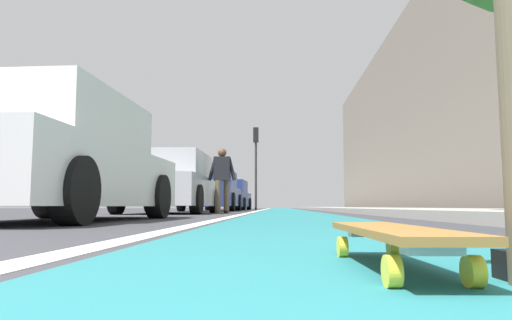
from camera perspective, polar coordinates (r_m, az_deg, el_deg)
ground_plane at (r=10.34m, az=4.31°, el=-6.64°), size 80.00×80.00×0.00m
bike_lane_paint at (r=24.34m, az=3.38°, el=-6.09°), size 56.00×1.83×0.00m
lane_stripe_white at (r=20.35m, az=0.50°, el=-6.18°), size 52.00×0.16×0.01m
sidewalk_curb at (r=18.66m, az=13.36°, el=-5.88°), size 52.00×3.20×0.13m
building_facade at (r=23.72m, az=18.81°, el=5.63°), size 40.00×1.20×9.42m
skateboard at (r=1.35m, az=16.27°, el=-8.77°), size 0.85×0.23×0.11m
parked_car_near at (r=6.03m, az=-22.96°, el=-0.17°), size 4.23×1.98×1.48m
parked_car_mid at (r=11.83m, az=-10.38°, el=-2.96°), size 4.35×2.04×1.49m
parked_car_far at (r=17.74m, az=-5.41°, el=-3.91°), size 4.54×1.99×1.49m
parked_car_end at (r=23.49m, az=-3.26°, el=-4.42°), size 4.37×2.03×1.46m
traffic_light at (r=25.19m, az=-0.01°, el=0.87°), size 0.33×0.28×4.44m
pedestrian_distant at (r=11.53m, az=-4.15°, el=-1.96°), size 0.45×0.70×1.61m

